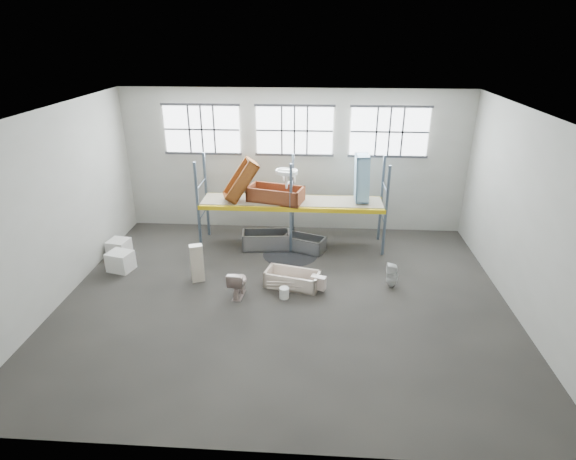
# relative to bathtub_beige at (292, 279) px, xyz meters

# --- Properties ---
(floor) EXTENTS (12.00, 10.00, 0.10)m
(floor) POSITION_rel_bathtub_beige_xyz_m (-0.18, -0.70, -0.28)
(floor) COLOR #433F39
(floor) RESTS_ON ground
(ceiling) EXTENTS (12.00, 10.00, 0.10)m
(ceiling) POSITION_rel_bathtub_beige_xyz_m (-0.18, -0.70, 4.82)
(ceiling) COLOR silver
(ceiling) RESTS_ON ground
(wall_back) EXTENTS (12.00, 0.10, 5.00)m
(wall_back) POSITION_rel_bathtub_beige_xyz_m (-0.18, 4.35, 2.27)
(wall_back) COLOR #A5A499
(wall_back) RESTS_ON ground
(wall_front) EXTENTS (12.00, 0.10, 5.00)m
(wall_front) POSITION_rel_bathtub_beige_xyz_m (-0.18, -5.75, 2.27)
(wall_front) COLOR #A9A79B
(wall_front) RESTS_ON ground
(wall_left) EXTENTS (0.10, 10.00, 5.00)m
(wall_left) POSITION_rel_bathtub_beige_xyz_m (-6.23, -0.70, 2.27)
(wall_left) COLOR #B0AEA3
(wall_left) RESTS_ON ground
(wall_right) EXTENTS (0.10, 10.00, 5.00)m
(wall_right) POSITION_rel_bathtub_beige_xyz_m (5.87, -0.70, 2.27)
(wall_right) COLOR #AAA99D
(wall_right) RESTS_ON ground
(window_left) EXTENTS (2.60, 0.04, 1.60)m
(window_left) POSITION_rel_bathtub_beige_xyz_m (-3.38, 4.24, 3.37)
(window_left) COLOR white
(window_left) RESTS_ON wall_back
(window_mid) EXTENTS (2.60, 0.04, 1.60)m
(window_mid) POSITION_rel_bathtub_beige_xyz_m (-0.18, 4.24, 3.37)
(window_mid) COLOR white
(window_mid) RESTS_ON wall_back
(window_right) EXTENTS (2.60, 0.04, 1.60)m
(window_right) POSITION_rel_bathtub_beige_xyz_m (3.02, 4.24, 3.37)
(window_right) COLOR white
(window_right) RESTS_ON wall_back
(rack_upright_la) EXTENTS (0.08, 0.08, 3.00)m
(rack_upright_la) POSITION_rel_bathtub_beige_xyz_m (-3.18, 2.20, 1.27)
(rack_upright_la) COLOR slate
(rack_upright_la) RESTS_ON floor
(rack_upright_lb) EXTENTS (0.08, 0.08, 3.00)m
(rack_upright_lb) POSITION_rel_bathtub_beige_xyz_m (-3.18, 3.40, 1.27)
(rack_upright_lb) COLOR slate
(rack_upright_lb) RESTS_ON floor
(rack_upright_ma) EXTENTS (0.08, 0.08, 3.00)m
(rack_upright_ma) POSITION_rel_bathtub_beige_xyz_m (-0.18, 2.20, 1.27)
(rack_upright_ma) COLOR slate
(rack_upright_ma) RESTS_ON floor
(rack_upright_mb) EXTENTS (0.08, 0.08, 3.00)m
(rack_upright_mb) POSITION_rel_bathtub_beige_xyz_m (-0.18, 3.40, 1.27)
(rack_upright_mb) COLOR slate
(rack_upright_mb) RESTS_ON floor
(rack_upright_ra) EXTENTS (0.08, 0.08, 3.00)m
(rack_upright_ra) POSITION_rel_bathtub_beige_xyz_m (2.82, 2.20, 1.27)
(rack_upright_ra) COLOR slate
(rack_upright_ra) RESTS_ON floor
(rack_upright_rb) EXTENTS (0.08, 0.08, 3.00)m
(rack_upright_rb) POSITION_rel_bathtub_beige_xyz_m (2.82, 3.40, 1.27)
(rack_upright_rb) COLOR slate
(rack_upright_rb) RESTS_ON floor
(rack_beam_front) EXTENTS (6.00, 0.10, 0.14)m
(rack_beam_front) POSITION_rel_bathtub_beige_xyz_m (-0.18, 2.20, 1.27)
(rack_beam_front) COLOR yellow
(rack_beam_front) RESTS_ON floor
(rack_beam_back) EXTENTS (6.00, 0.10, 0.14)m
(rack_beam_back) POSITION_rel_bathtub_beige_xyz_m (-0.18, 3.40, 1.27)
(rack_beam_back) COLOR yellow
(rack_beam_back) RESTS_ON floor
(shelf_deck) EXTENTS (5.90, 1.10, 0.03)m
(shelf_deck) POSITION_rel_bathtub_beige_xyz_m (-0.18, 2.80, 1.35)
(shelf_deck) COLOR gray
(shelf_deck) RESTS_ON floor
(wet_patch) EXTENTS (1.80, 1.80, 0.00)m
(wet_patch) POSITION_rel_bathtub_beige_xyz_m (-0.18, 2.00, -0.22)
(wet_patch) COLOR black
(wet_patch) RESTS_ON floor
(bathtub_beige) EXTENTS (1.66, 1.06, 0.45)m
(bathtub_beige) POSITION_rel_bathtub_beige_xyz_m (0.00, 0.00, 0.00)
(bathtub_beige) COLOR beige
(bathtub_beige) RESTS_ON floor
(cistern_spare) EXTENTS (0.45, 0.33, 0.39)m
(cistern_spare) POSITION_rel_bathtub_beige_xyz_m (0.74, -0.25, 0.05)
(cistern_spare) COLOR beige
(cistern_spare) RESTS_ON bathtub_beige
(sink_in_tub) EXTENTS (0.50, 0.50, 0.16)m
(sink_in_tub) POSITION_rel_bathtub_beige_xyz_m (0.22, -0.22, -0.07)
(sink_in_tub) COLOR silver
(sink_in_tub) RESTS_ON bathtub_beige
(toilet_beige) EXTENTS (0.53, 0.83, 0.80)m
(toilet_beige) POSITION_rel_bathtub_beige_xyz_m (-1.46, -0.61, 0.18)
(toilet_beige) COLOR #C4A9A0
(toilet_beige) RESTS_ON floor
(cistern_tall) EXTENTS (0.43, 0.36, 1.14)m
(cistern_tall) POSITION_rel_bathtub_beige_xyz_m (-2.77, 0.14, 0.34)
(cistern_tall) COLOR beige
(cistern_tall) RESTS_ON floor
(toilet_white) EXTENTS (0.34, 0.34, 0.73)m
(toilet_white) POSITION_rel_bathtub_beige_xyz_m (2.83, 0.14, 0.14)
(toilet_white) COLOR white
(toilet_white) RESTS_ON floor
(steel_tub_left) EXTENTS (1.64, 0.90, 0.58)m
(steel_tub_left) POSITION_rel_bathtub_beige_xyz_m (-1.01, 2.45, 0.06)
(steel_tub_left) COLOR #A4A7AD
(steel_tub_left) RESTS_ON floor
(steel_tub_right) EXTENTS (1.47, 1.06, 0.49)m
(steel_tub_right) POSITION_rel_bathtub_beige_xyz_m (0.27, 2.36, 0.02)
(steel_tub_right) COLOR #A9ACB0
(steel_tub_right) RESTS_ON floor
(rust_tub_flat) EXTENTS (1.94, 1.27, 0.50)m
(rust_tub_flat) POSITION_rel_bathtub_beige_xyz_m (-0.71, 2.73, 1.59)
(rust_tub_flat) COLOR brown
(rust_tub_flat) RESTS_ON shelf_deck
(rust_tub_tilted) EXTENTS (1.33, 1.01, 1.44)m
(rust_tub_tilted) POSITION_rel_bathtub_beige_xyz_m (-1.82, 2.67, 2.07)
(rust_tub_tilted) COLOR #9C5715
(rust_tub_tilted) RESTS_ON shelf_deck
(sink_on_shelf) EXTENTS (0.84, 0.74, 0.63)m
(sink_on_shelf) POSITION_rel_bathtub_beige_xyz_m (-0.34, 2.61, 1.87)
(sink_on_shelf) COLOR white
(sink_on_shelf) RESTS_ON rust_tub_flat
(blue_tub_upright) EXTENTS (0.49, 0.72, 1.52)m
(blue_tub_upright) POSITION_rel_bathtub_beige_xyz_m (2.07, 2.84, 2.17)
(blue_tub_upright) COLOR #90C3E5
(blue_tub_upright) RESTS_ON shelf_deck
(bucket) EXTENTS (0.28, 0.28, 0.31)m
(bucket) POSITION_rel_bathtub_beige_xyz_m (-0.19, -0.66, -0.07)
(bucket) COLOR white
(bucket) RESTS_ON floor
(carton_near) EXTENTS (0.82, 0.75, 0.59)m
(carton_near) POSITION_rel_bathtub_beige_xyz_m (-5.28, 0.63, 0.07)
(carton_near) COLOR white
(carton_near) RESTS_ON floor
(carton_far) EXTENTS (0.70, 0.70, 0.51)m
(carton_far) POSITION_rel_bathtub_beige_xyz_m (-5.75, 1.65, 0.03)
(carton_far) COLOR white
(carton_far) RESTS_ON floor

